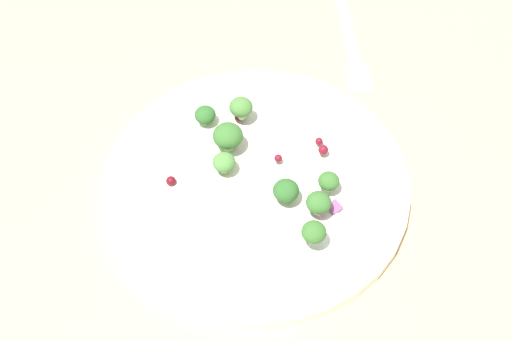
% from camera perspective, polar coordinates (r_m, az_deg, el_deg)
% --- Properties ---
extents(ground_plane, '(1.80, 1.80, 0.02)m').
position_cam_1_polar(ground_plane, '(0.66, 1.21, -3.30)').
color(ground_plane, tan).
extents(plate, '(0.28, 0.28, 0.02)m').
position_cam_1_polar(plate, '(0.66, -0.00, -0.96)').
color(plate, white).
rests_on(plate, ground_plane).
extents(dressing_pool, '(0.16, 0.16, 0.00)m').
position_cam_1_polar(dressing_pool, '(0.65, -0.00, -0.73)').
color(dressing_pool, white).
rests_on(dressing_pool, plate).
extents(broccoli_floret_0, '(0.02, 0.02, 0.02)m').
position_cam_1_polar(broccoli_floret_0, '(0.62, 5.05, -2.62)').
color(broccoli_floret_0, '#8EB77A').
rests_on(broccoli_floret_0, plate).
extents(broccoli_floret_1, '(0.02, 0.02, 0.02)m').
position_cam_1_polar(broccoli_floret_1, '(0.60, 4.41, -5.14)').
color(broccoli_floret_1, '#8EB77A').
rests_on(broccoli_floret_1, plate).
extents(broccoli_floret_2, '(0.02, 0.02, 0.02)m').
position_cam_1_polar(broccoli_floret_2, '(0.65, -2.59, 0.65)').
color(broccoli_floret_2, '#8EB77A').
rests_on(broccoli_floret_2, plate).
extents(broccoli_floret_3, '(0.02, 0.02, 0.02)m').
position_cam_1_polar(broccoli_floret_3, '(0.63, 2.42, -1.66)').
color(broccoli_floret_3, '#8EB77A').
rests_on(broccoli_floret_3, plate).
extents(broccoli_floret_4, '(0.03, 0.03, 0.03)m').
position_cam_1_polar(broccoli_floret_4, '(0.66, -2.62, 2.57)').
color(broccoli_floret_4, '#9EC684').
rests_on(broccoli_floret_4, plate).
extents(broccoli_floret_5, '(0.02, 0.02, 0.02)m').
position_cam_1_polar(broccoli_floret_5, '(0.68, -1.21, 5.09)').
color(broccoli_floret_5, '#9EC684').
rests_on(broccoli_floret_5, plate).
extents(broccoli_floret_6, '(0.02, 0.02, 0.02)m').
position_cam_1_polar(broccoli_floret_6, '(0.69, -3.88, 4.57)').
color(broccoli_floret_6, '#9EC684').
rests_on(broccoli_floret_6, plate).
extents(broccoli_floret_7, '(0.02, 0.02, 0.02)m').
position_cam_1_polar(broccoli_floret_7, '(0.64, 5.86, -0.88)').
color(broccoli_floret_7, '#ADD18E').
rests_on(broccoli_floret_7, plate).
extents(cranberry_0, '(0.01, 0.01, 0.01)m').
position_cam_1_polar(cranberry_0, '(0.67, 5.08, 2.36)').
color(cranberry_0, maroon).
rests_on(cranberry_0, plate).
extents(cranberry_1, '(0.01, 0.01, 0.01)m').
position_cam_1_polar(cranberry_1, '(0.66, 1.80, 0.99)').
color(cranberry_1, maroon).
rests_on(cranberry_1, plate).
extents(cranberry_2, '(0.01, 0.01, 0.01)m').
position_cam_1_polar(cranberry_2, '(0.65, -6.85, -0.84)').
color(cranberry_2, maroon).
rests_on(cranberry_2, plate).
extents(cranberry_3, '(0.01, 0.01, 0.01)m').
position_cam_1_polar(cranberry_3, '(0.69, -1.40, 4.35)').
color(cranberry_3, '#4C0A14').
rests_on(cranberry_3, plate).
extents(cranberry_4, '(0.01, 0.01, 0.01)m').
position_cam_1_polar(cranberry_4, '(0.67, 5.42, 1.67)').
color(cranberry_4, maroon).
rests_on(cranberry_4, plate).
extents(onion_bit_0, '(0.01, 0.01, 0.00)m').
position_cam_1_polar(onion_bit_0, '(0.64, 6.31, -2.93)').
color(onion_bit_0, '#934C84').
rests_on(onion_bit_0, plate).
extents(onion_bit_1, '(0.01, 0.01, 0.01)m').
position_cam_1_polar(onion_bit_1, '(0.63, 5.12, -3.17)').
color(onion_bit_1, '#A35B93').
rests_on(onion_bit_1, plate).
extents(onion_bit_2, '(0.02, 0.02, 0.00)m').
position_cam_1_polar(onion_bit_2, '(0.68, -1.99, 2.59)').
color(onion_bit_2, '#843D75').
rests_on(onion_bit_2, plate).
extents(fork, '(0.17, 0.11, 0.01)m').
position_cam_1_polar(fork, '(0.80, 7.57, 10.50)').
color(fork, silver).
rests_on(fork, ground_plane).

